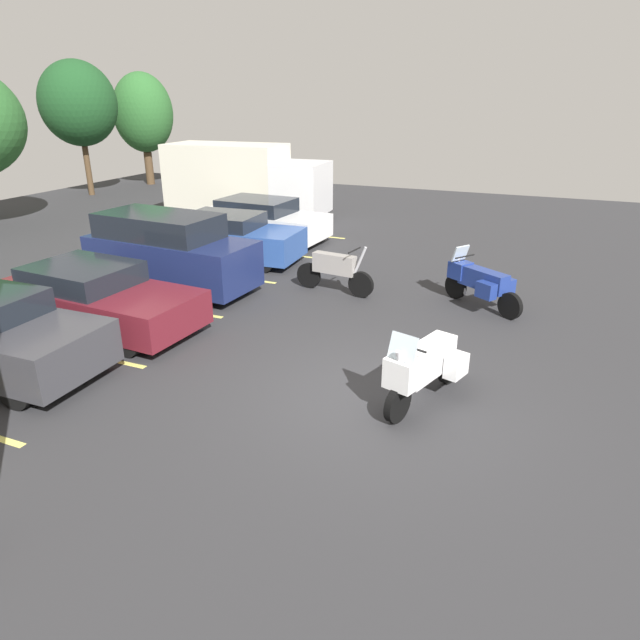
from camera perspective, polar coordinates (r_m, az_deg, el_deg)
The scene contains 12 objects.
ground at distance 9.49m, azimuth 4.88°, elevation -8.00°, with size 44.00×44.00×0.10m, color #2D2D30.
motorcycle_touring at distance 9.07m, azimuth 10.56°, elevation -4.65°, with size 2.18×1.12×1.43m.
motorcycle_second at distance 13.59m, azimuth 16.08°, elevation 3.79°, with size 1.40×1.94×1.35m.
motorcycle_third at distance 14.07m, azimuth 1.53°, elevation 5.12°, with size 0.62×2.16×1.30m.
parking_stripes at distance 12.39m, azimuth -25.84°, elevation -2.51°, with size 21.63×4.65×0.01m.
car_maroon at distance 12.81m, azimuth -22.03°, elevation 2.13°, with size 2.17×4.71×1.37m.
car_navy at distance 14.75m, azimuth -15.19°, elevation 6.72°, with size 2.06×4.50×1.94m.
car_blue at distance 17.13m, azimuth -9.41°, elevation 8.33°, with size 2.02×4.48×1.42m.
car_white at distance 19.47m, azimuth -6.12°, elevation 10.15°, with size 2.16×4.65×1.41m.
box_truck at distance 22.98m, azimuth -7.79°, elevation 13.99°, with size 2.70×6.52×2.90m.
tree_center_left at distance 33.33m, azimuth -17.66°, elevation 19.53°, with size 3.15×3.15×5.82m.
tree_far_right at distance 30.57m, azimuth -23.51°, elevation 19.64°, with size 3.57×3.57×6.24m.
Camera 1 is at (-7.86, -2.40, 4.70)m, focal length 31.26 mm.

